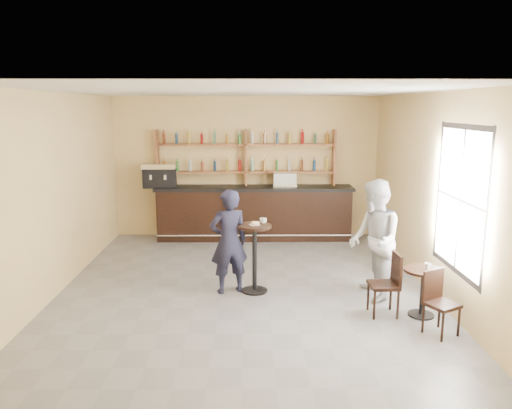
{
  "coord_description": "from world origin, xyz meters",
  "views": [
    {
      "loc": [
        0.1,
        -7.91,
        2.97
      ],
      "look_at": [
        0.2,
        0.8,
        1.25
      ],
      "focal_mm": 35.0,
      "sensor_mm": 36.0,
      "label": 1
    }
  ],
  "objects_px": {
    "pedestal_table": "(255,259)",
    "chair_south": "(442,304)",
    "cafe_table": "(422,293)",
    "chair_west": "(384,284)",
    "man_main": "(229,241)",
    "bar_counter": "(254,213)",
    "pastry_case": "(284,180)",
    "espresso_machine": "(160,175)",
    "patron_second": "(374,240)"
  },
  "relations": [
    {
      "from": "chair_south",
      "to": "patron_second",
      "type": "relative_size",
      "value": 0.45
    },
    {
      "from": "patron_second",
      "to": "espresso_machine",
      "type": "bearing_deg",
      "value": -133.89
    },
    {
      "from": "cafe_table",
      "to": "pastry_case",
      "type": "bearing_deg",
      "value": 111.33
    },
    {
      "from": "bar_counter",
      "to": "espresso_machine",
      "type": "relative_size",
      "value": 6.04
    },
    {
      "from": "espresso_machine",
      "to": "patron_second",
      "type": "relative_size",
      "value": 0.39
    },
    {
      "from": "espresso_machine",
      "to": "man_main",
      "type": "height_order",
      "value": "espresso_machine"
    },
    {
      "from": "bar_counter",
      "to": "man_main",
      "type": "distance_m",
      "value": 3.4
    },
    {
      "from": "pedestal_table",
      "to": "espresso_machine",
      "type": "bearing_deg",
      "value": 121.91
    },
    {
      "from": "espresso_machine",
      "to": "patron_second",
      "type": "distance_m",
      "value": 5.39
    },
    {
      "from": "pedestal_table",
      "to": "patron_second",
      "type": "relative_size",
      "value": 0.59
    },
    {
      "from": "bar_counter",
      "to": "cafe_table",
      "type": "height_order",
      "value": "bar_counter"
    },
    {
      "from": "espresso_machine",
      "to": "pedestal_table",
      "type": "height_order",
      "value": "espresso_machine"
    },
    {
      "from": "chair_south",
      "to": "espresso_machine",
      "type": "bearing_deg",
      "value": 102.95
    },
    {
      "from": "cafe_table",
      "to": "man_main",
      "type": "bearing_deg",
      "value": 160.86
    },
    {
      "from": "cafe_table",
      "to": "chair_west",
      "type": "height_order",
      "value": "chair_west"
    },
    {
      "from": "chair_south",
      "to": "pastry_case",
      "type": "bearing_deg",
      "value": 79.85
    },
    {
      "from": "pastry_case",
      "to": "pedestal_table",
      "type": "relative_size",
      "value": 0.46
    },
    {
      "from": "chair_west",
      "to": "patron_second",
      "type": "distance_m",
      "value": 0.8
    },
    {
      "from": "pastry_case",
      "to": "patron_second",
      "type": "relative_size",
      "value": 0.28
    },
    {
      "from": "pedestal_table",
      "to": "bar_counter",
      "type": "bearing_deg",
      "value": 89.65
    },
    {
      "from": "bar_counter",
      "to": "pedestal_table",
      "type": "bearing_deg",
      "value": -90.35
    },
    {
      "from": "cafe_table",
      "to": "chair_south",
      "type": "distance_m",
      "value": 0.61
    },
    {
      "from": "espresso_machine",
      "to": "chair_west",
      "type": "bearing_deg",
      "value": -53.96
    },
    {
      "from": "pedestal_table",
      "to": "chair_south",
      "type": "height_order",
      "value": "pedestal_table"
    },
    {
      "from": "pastry_case",
      "to": "cafe_table",
      "type": "xyz_separation_m",
      "value": [
        1.69,
        -4.34,
        -1.0
      ]
    },
    {
      "from": "chair_west",
      "to": "chair_south",
      "type": "distance_m",
      "value": 0.89
    },
    {
      "from": "man_main",
      "to": "pedestal_table",
      "type": "bearing_deg",
      "value": 163.32
    },
    {
      "from": "cafe_table",
      "to": "patron_second",
      "type": "height_order",
      "value": "patron_second"
    },
    {
      "from": "pastry_case",
      "to": "chair_west",
      "type": "distance_m",
      "value": 4.53
    },
    {
      "from": "espresso_machine",
      "to": "cafe_table",
      "type": "height_order",
      "value": "espresso_machine"
    },
    {
      "from": "pedestal_table",
      "to": "chair_west",
      "type": "xyz_separation_m",
      "value": [
        1.84,
        -0.93,
        -0.1
      ]
    },
    {
      "from": "chair_south",
      "to": "patron_second",
      "type": "bearing_deg",
      "value": 85.35
    },
    {
      "from": "pedestal_table",
      "to": "patron_second",
      "type": "height_order",
      "value": "patron_second"
    },
    {
      "from": "chair_west",
      "to": "chair_south",
      "type": "relative_size",
      "value": 1.07
    },
    {
      "from": "chair_west",
      "to": "espresso_machine",
      "type": "bearing_deg",
      "value": -139.21
    },
    {
      "from": "chair_south",
      "to": "cafe_table",
      "type": "bearing_deg",
      "value": 65.16
    },
    {
      "from": "bar_counter",
      "to": "chair_west",
      "type": "distance_m",
      "value": 4.66
    },
    {
      "from": "pedestal_table",
      "to": "man_main",
      "type": "bearing_deg",
      "value": -178.56
    },
    {
      "from": "patron_second",
      "to": "cafe_table",
      "type": "bearing_deg",
      "value": 37.56
    },
    {
      "from": "espresso_machine",
      "to": "chair_west",
      "type": "xyz_separation_m",
      "value": [
        3.93,
        -4.29,
        -1.0
      ]
    },
    {
      "from": "chair_south",
      "to": "patron_second",
      "type": "xyz_separation_m",
      "value": [
        -0.6,
        1.29,
        0.51
      ]
    },
    {
      "from": "pastry_case",
      "to": "patron_second",
      "type": "distance_m",
      "value": 3.85
    },
    {
      "from": "patron_second",
      "to": "bar_counter",
      "type": "bearing_deg",
      "value": -154.47
    },
    {
      "from": "espresso_machine",
      "to": "chair_south",
      "type": "relative_size",
      "value": 0.86
    },
    {
      "from": "pedestal_table",
      "to": "chair_west",
      "type": "distance_m",
      "value": 2.07
    },
    {
      "from": "espresso_machine",
      "to": "man_main",
      "type": "distance_m",
      "value": 3.81
    },
    {
      "from": "man_main",
      "to": "espresso_machine",
      "type": "bearing_deg",
      "value": -81.65
    },
    {
      "from": "man_main",
      "to": "patron_second",
      "type": "bearing_deg",
      "value": 154.67
    },
    {
      "from": "bar_counter",
      "to": "cafe_table",
      "type": "xyz_separation_m",
      "value": [
        2.37,
        -4.34,
        -0.25
      ]
    },
    {
      "from": "pastry_case",
      "to": "cafe_table",
      "type": "distance_m",
      "value": 4.76
    }
  ]
}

